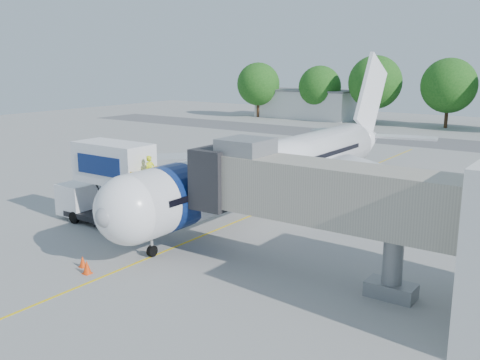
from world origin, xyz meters
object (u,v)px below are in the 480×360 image
Objects in this scene: aircraft at (281,165)px; jet_bridge at (305,191)px; ground_tug at (0,296)px; catering_hiloader at (108,184)px.

aircraft is 2.71× the size of jet_bridge.
catering_hiloader is at bearing 136.91° from ground_tug.
aircraft reaches higher than ground_tug.
catering_hiloader is 1.96× the size of ground_tug.
aircraft reaches higher than jet_bridge.
catering_hiloader is at bearing -179.99° from jet_bridge.
jet_bridge reaches higher than catering_hiloader.
jet_bridge is at bearing 72.03° from ground_tug.
jet_bridge is 1.64× the size of catering_hiloader.
ground_tug is at bearing -90.93° from aircraft.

